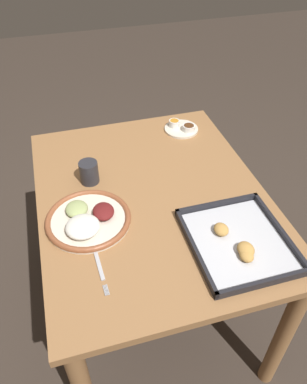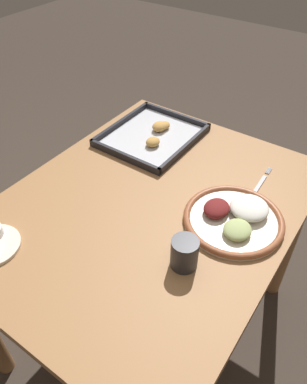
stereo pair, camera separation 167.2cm
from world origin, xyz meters
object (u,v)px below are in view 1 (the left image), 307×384
dinner_plate (88,219)px  drinking_cup (89,172)px  fork (99,264)px  saucer_plate (182,128)px  baking_tray (238,242)px

dinner_plate → drinking_cup: (-0.21, 0.04, 0.03)m
dinner_plate → fork: size_ratio=1.42×
drinking_cup → dinner_plate: bearing=-10.6°
dinner_plate → saucer_plate: size_ratio=1.91×
saucer_plate → drinking_cup: (0.25, -0.45, 0.03)m
fork → saucer_plate: 0.81m
fork → drinking_cup: (-0.40, 0.04, 0.04)m
dinner_plate → baking_tray: (0.23, 0.44, -0.00)m
fork → baking_tray: bearing=82.2°
fork → baking_tray: (0.04, 0.44, 0.01)m
fork → dinner_plate: bearing=178.6°
fork → baking_tray: baking_tray is taller
baking_tray → drinking_cup: bearing=-137.5°
baking_tray → saucer_plate: bearing=175.8°
fork → baking_tray: 0.44m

